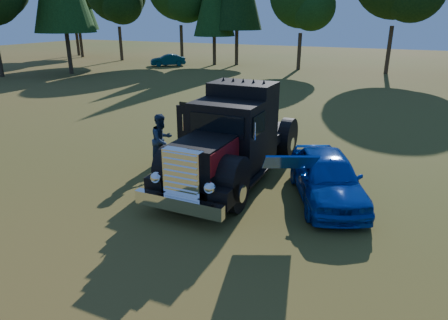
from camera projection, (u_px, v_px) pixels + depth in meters
ground at (175, 188)px, 12.33m from camera, size 120.00×120.00×0.00m
diamond_t_truck at (232, 141)px, 12.63m from camera, size 3.38×7.16×3.00m
hotrod_coupe at (327, 176)px, 11.33m from camera, size 3.25×4.49×1.89m
spectator_near at (200, 145)px, 13.75m from camera, size 0.61×0.69×1.59m
spectator_far at (162, 140)px, 13.93m from camera, size 0.89×1.04×1.85m
distant_teal_car at (168, 60)px, 41.56m from camera, size 3.57×3.18×1.17m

